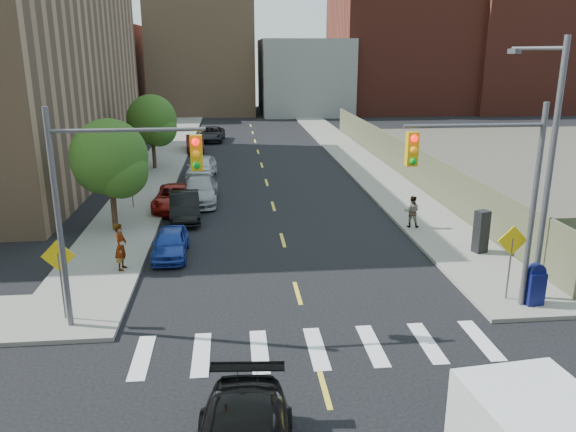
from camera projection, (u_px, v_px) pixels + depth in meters
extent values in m
cube|color=gray|center=(172.00, 146.00, 51.72)|extent=(3.50, 73.00, 0.15)
cube|color=gray|center=(338.00, 143.00, 53.20)|extent=(3.50, 73.00, 0.15)
cube|color=#575A3F|center=(398.00, 156.00, 40.16)|extent=(0.12, 44.00, 2.50)
cube|color=#592319|center=(84.00, 70.00, 75.88)|extent=(14.00, 18.00, 12.00)
cube|color=#8C6B4C|center=(203.00, 58.00, 78.89)|extent=(14.00, 16.00, 15.00)
cube|color=gray|center=(303.00, 77.00, 79.02)|extent=(12.00, 16.00, 10.00)
cube|color=#592319|center=(397.00, 54.00, 81.42)|extent=(18.00, 18.00, 16.00)
cube|color=#592319|center=(510.00, 47.00, 80.75)|extent=(14.00, 16.00, 18.00)
cylinder|color=#8C6B4C|center=(541.00, 10.00, 79.72)|extent=(1.80, 1.80, 28.00)
cylinder|color=#59595E|center=(59.00, 224.00, 16.90)|extent=(0.18, 0.18, 7.00)
cylinder|color=#59595E|center=(128.00, 130.00, 16.32)|extent=(4.50, 0.12, 0.12)
cube|color=#E5A50C|center=(196.00, 153.00, 16.71)|extent=(0.35, 0.30, 1.05)
cylinder|color=#59595E|center=(533.00, 211.00, 18.33)|extent=(0.18, 0.18, 7.00)
cylinder|color=#59595E|center=(475.00, 126.00, 17.32)|extent=(4.50, 0.12, 0.12)
cube|color=#E5A50C|center=(412.00, 149.00, 17.34)|extent=(0.35, 0.30, 1.05)
cylinder|color=#59595E|center=(549.00, 177.00, 18.59)|extent=(0.20, 0.20, 9.00)
cylinder|color=#59595E|center=(538.00, 48.00, 19.05)|extent=(0.12, 3.50, 0.12)
cube|color=#59595E|center=(514.00, 51.00, 20.61)|extent=(0.25, 0.60, 0.18)
cylinder|color=#59595E|center=(62.00, 288.00, 18.00)|extent=(0.06, 0.06, 2.40)
cube|color=yellow|center=(58.00, 256.00, 17.69)|extent=(1.06, 0.04, 1.06)
cylinder|color=#59595E|center=(509.00, 271.00, 19.43)|extent=(0.06, 0.06, 2.40)
cube|color=yellow|center=(513.00, 241.00, 19.12)|extent=(1.06, 0.04, 1.06)
cylinder|color=#59595E|center=(132.00, 189.00, 30.88)|extent=(0.06, 0.06, 2.40)
cube|color=yellow|center=(130.00, 169.00, 30.57)|extent=(1.06, 0.04, 1.06)
cylinder|color=#332114|center=(114.00, 206.00, 27.01)|extent=(0.28, 0.28, 2.64)
sphere|color=#224814|center=(109.00, 157.00, 26.33)|extent=(3.60, 3.60, 3.60)
sphere|color=#224814|center=(120.00, 171.00, 26.26)|extent=(2.64, 2.64, 2.64)
sphere|color=#224814|center=(103.00, 164.00, 26.79)|extent=(2.88, 2.88, 2.88)
cylinder|color=#332114|center=(154.00, 152.00, 41.33)|extent=(0.28, 0.28, 2.64)
sphere|color=#224814|center=(152.00, 120.00, 40.65)|extent=(3.60, 3.60, 3.60)
sphere|color=#224814|center=(159.00, 128.00, 40.58)|extent=(2.64, 2.64, 2.64)
sphere|color=#224814|center=(147.00, 125.00, 41.11)|extent=(2.88, 2.88, 2.88)
imported|color=#1C389B|center=(171.00, 243.00, 24.01)|extent=(1.47, 3.59, 1.22)
imported|color=black|center=(185.00, 206.00, 29.29)|extent=(1.88, 4.44, 1.42)
imported|color=maroon|center=(175.00, 197.00, 31.31)|extent=(2.32, 4.77, 1.31)
imported|color=#9A9DA1|center=(200.00, 190.00, 32.61)|extent=(2.07, 5.06, 1.47)
imported|color=silver|center=(201.00, 167.00, 38.89)|extent=(2.21, 4.67, 1.54)
imported|color=#43120D|center=(195.00, 143.00, 49.15)|extent=(1.85, 4.36, 1.40)
imported|color=black|center=(212.00, 134.00, 54.77)|extent=(2.58, 5.11, 1.38)
cube|color=black|center=(515.00, 421.00, 10.78)|extent=(2.14, 1.51, 0.98)
cube|color=#0D1450|center=(534.00, 288.00, 19.16)|extent=(0.65, 0.52, 1.15)
cylinder|color=#0D1450|center=(536.00, 272.00, 18.99)|extent=(0.62, 0.33, 0.59)
cube|color=black|center=(481.00, 232.00, 24.04)|extent=(0.67, 0.61, 1.85)
imported|color=gray|center=(121.00, 247.00, 22.10)|extent=(0.55, 0.75, 1.90)
imported|color=gray|center=(412.00, 212.00, 27.52)|extent=(0.92, 0.81, 1.57)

